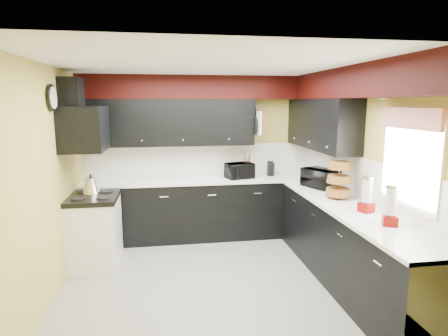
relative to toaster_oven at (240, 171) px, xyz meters
name	(u,v)px	position (x,y,z in m)	size (l,w,h in m)	color
ground	(216,280)	(-0.57, -1.46, -1.06)	(3.60, 3.60, 0.00)	gray
wall_back	(201,156)	(-0.57, 0.34, 0.19)	(3.60, 0.06, 2.50)	#E0C666
wall_right	(363,173)	(1.23, -1.46, 0.19)	(0.06, 3.60, 2.50)	#E0C666
wall_left	(49,183)	(-2.37, -1.46, 0.19)	(0.06, 3.60, 2.50)	#E0C666
ceiling	(216,65)	(-0.57, -1.46, 1.44)	(3.60, 3.60, 0.06)	white
cab_back	(203,209)	(-0.57, 0.04, -0.61)	(3.60, 0.60, 0.90)	black
cab_right	(348,247)	(0.93, -1.76, -0.61)	(0.60, 3.00, 0.90)	black
counter_back	(203,180)	(-0.57, 0.04, -0.14)	(3.62, 0.64, 0.04)	white
counter_right	(350,207)	(0.93, -1.76, -0.14)	(0.64, 3.02, 0.04)	white
splash_back	(201,160)	(-0.57, 0.33, 0.13)	(3.60, 0.02, 0.50)	white
splash_right	(362,178)	(1.22, -1.46, 0.13)	(0.02, 3.60, 0.50)	white
upper_back	(169,123)	(-1.07, 0.17, 0.74)	(2.60, 0.35, 0.70)	black
upper_right	(321,124)	(1.05, -0.56, 0.74)	(0.35, 1.80, 0.70)	black
soffit_back	(201,87)	(-0.57, 0.16, 1.27)	(3.60, 0.36, 0.35)	black
soffit_right	(362,82)	(1.05, -1.64, 1.27)	(0.36, 3.24, 0.35)	black
stove	(95,232)	(-2.07, -0.71, -0.63)	(0.60, 0.75, 0.86)	white
cooktop	(93,198)	(-2.07, -0.71, -0.17)	(0.62, 0.77, 0.06)	black
hood	(85,129)	(-2.12, -0.71, 0.72)	(0.50, 0.78, 0.55)	black
hood_duct	(71,94)	(-2.25, -0.71, 1.14)	(0.24, 0.40, 0.40)	black
window	(411,160)	(1.21, -2.36, 0.49)	(0.03, 0.86, 0.96)	white
valance	(410,118)	(1.16, -2.36, 0.89)	(0.04, 0.88, 0.20)	red
pan_top	(255,109)	(0.25, 0.09, 0.94)	(0.03, 0.22, 0.40)	black
pan_mid	(257,126)	(0.25, -0.04, 0.69)	(0.03, 0.28, 0.46)	black
pan_low	(253,127)	(0.25, 0.22, 0.66)	(0.03, 0.24, 0.42)	black
cut_board	(259,123)	(0.26, -0.16, 0.74)	(0.03, 0.26, 0.35)	white
baskets	(339,179)	(0.95, -1.41, 0.12)	(0.27, 0.27, 0.50)	brown
clock	(52,98)	(-2.34, -1.21, 1.09)	(0.03, 0.30, 0.30)	black
deco_plate	(383,88)	(1.20, -1.81, 1.19)	(0.03, 0.24, 0.24)	white
toaster_oven	(240,171)	(0.00, 0.00, 0.00)	(0.41, 0.34, 0.24)	black
microwave	(320,178)	(0.97, -0.81, 0.01)	(0.47, 0.32, 0.26)	black
utensil_crock	(247,172)	(0.13, 0.02, -0.03)	(0.17, 0.17, 0.18)	silver
knife_block	(270,169)	(0.53, 0.12, -0.01)	(0.10, 0.14, 0.22)	black
kettle	(91,185)	(-2.12, -0.56, -0.04)	(0.22, 0.22, 0.20)	silver
dispenser_a	(367,196)	(0.98, -2.02, 0.06)	(0.13, 0.13, 0.35)	maroon
dispenser_b	(391,207)	(0.97, -2.46, 0.06)	(0.13, 0.13, 0.36)	#570500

